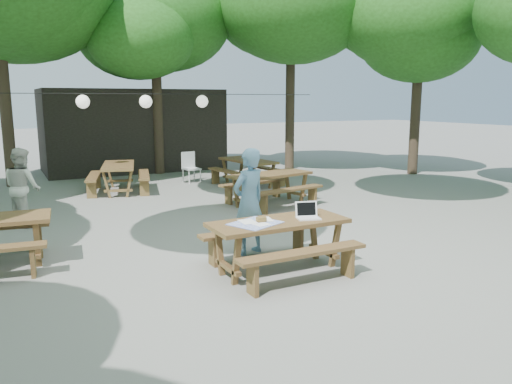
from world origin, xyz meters
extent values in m
plane|color=slate|center=(0.00, 0.00, 0.00)|extent=(80.00, 80.00, 0.00)
cube|color=black|center=(0.50, 10.50, 1.40)|extent=(6.00, 3.00, 2.80)
cube|color=#4D301B|center=(-0.32, -1.29, 0.72)|extent=(2.00, 0.80, 0.06)
cube|color=#4D301B|center=(-0.32, -1.94, 0.45)|extent=(1.90, 0.28, 0.05)
cube|color=#4D301B|center=(-0.32, -0.64, 0.45)|extent=(1.90, 0.28, 0.05)
cube|color=#4D301B|center=(-0.32, -1.29, 0.34)|extent=(1.70, 0.70, 0.69)
cube|color=#4D301B|center=(1.84, 2.82, 0.72)|extent=(2.12, 1.17, 0.06)
cube|color=#4D301B|center=(1.96, 2.18, 0.45)|extent=(1.92, 0.64, 0.05)
cube|color=#4D301B|center=(1.71, 3.45, 0.45)|extent=(1.92, 0.64, 0.05)
cube|color=#4D301B|center=(1.84, 2.82, 0.34)|extent=(1.80, 1.02, 0.69)
cube|color=#4D301B|center=(-0.97, 6.13, 0.72)|extent=(1.27, 2.14, 0.06)
cube|color=#4D301B|center=(-0.34, 5.97, 0.45)|extent=(0.74, 1.91, 0.05)
cube|color=#4D301B|center=(-1.60, 6.29, 0.45)|extent=(0.74, 1.91, 0.05)
cube|color=#4D301B|center=(-0.97, 6.13, 0.34)|extent=(1.10, 1.82, 0.69)
cube|color=#4D301B|center=(2.58, 5.50, 0.72)|extent=(1.04, 2.08, 0.06)
cube|color=#4D301B|center=(3.22, 5.58, 0.45)|extent=(0.51, 1.92, 0.05)
cube|color=#4D301B|center=(1.93, 5.42, 0.45)|extent=(0.51, 1.92, 0.05)
cube|color=#4D301B|center=(2.58, 5.50, 0.34)|extent=(0.90, 1.77, 0.69)
imported|color=#6696BA|center=(-0.31, -0.34, 0.85)|extent=(0.71, 0.57, 1.71)
imported|color=silver|center=(-3.43, 3.32, 0.77)|extent=(0.85, 0.93, 1.54)
cube|color=silver|center=(1.33, 6.78, 0.40)|extent=(0.50, 0.50, 0.04)
cube|color=silver|center=(1.30, 6.97, 0.66)|extent=(0.44, 0.11, 0.48)
cube|color=silver|center=(1.33, 6.78, 0.19)|extent=(0.48, 0.48, 0.38)
cube|color=white|center=(0.11, -1.41, 0.76)|extent=(0.38, 0.31, 0.02)
cube|color=white|center=(0.15, -1.30, 0.88)|extent=(0.33, 0.15, 0.23)
cube|color=black|center=(0.14, -1.30, 0.88)|extent=(0.28, 0.12, 0.19)
cube|color=#3753BC|center=(-0.69, -1.29, 0.75)|extent=(0.81, 0.76, 0.01)
cube|color=white|center=(-0.67, -1.35, 0.76)|extent=(0.27, 0.33, 0.00)
cube|color=white|center=(-0.49, -1.17, 0.76)|extent=(0.27, 0.34, 0.00)
cube|color=white|center=(-0.76, -1.19, 0.76)|extent=(0.23, 0.31, 0.00)
cube|color=brown|center=(-0.59, -1.27, 0.80)|extent=(0.13, 0.10, 0.06)
cylinder|color=black|center=(0.50, 6.00, 2.60)|extent=(9.00, 0.02, 0.02)
sphere|color=white|center=(-1.80, 6.00, 2.40)|extent=(0.34, 0.34, 0.34)
sphere|color=white|center=(-0.20, 6.00, 2.40)|extent=(0.34, 0.34, 0.34)
sphere|color=white|center=(1.40, 6.00, 2.40)|extent=(0.34, 0.34, 0.34)
cylinder|color=#2D2319|center=(-3.50, 8.50, 2.57)|extent=(0.32, 0.32, 5.15)
cylinder|color=#2D2319|center=(1.00, 9.00, 2.12)|extent=(0.32, 0.32, 4.25)
ellipsoid|color=#235416|center=(1.00, 9.00, 4.55)|extent=(4.18, 4.18, 3.13)
cylinder|color=#2D2319|center=(5.50, 8.00, 2.46)|extent=(0.32, 0.32, 4.93)
ellipsoid|color=#235416|center=(5.50, 8.00, 5.23)|extent=(4.85, 4.85, 3.64)
cylinder|color=#2D2319|center=(8.50, 5.00, 2.25)|extent=(0.32, 0.32, 4.50)
ellipsoid|color=#235416|center=(8.50, 5.00, 4.80)|extent=(4.90, 4.90, 3.67)
camera|label=1|loc=(-3.80, -7.29, 2.45)|focal=35.00mm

